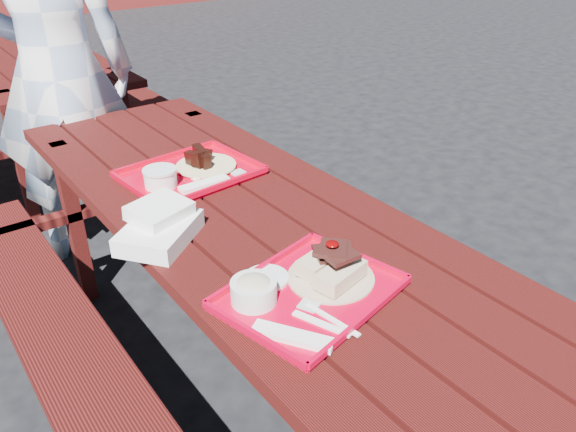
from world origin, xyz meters
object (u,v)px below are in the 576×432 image
object	(u,v)px
person	(57,73)
picnic_table_near	(260,269)
picnic_table_far	(23,77)
far_tray	(189,172)
near_tray	(304,283)

from	to	relation	value
person	picnic_table_near	bearing A→B (deg)	118.89
picnic_table_far	far_tray	distance (m)	2.44
near_tray	far_tray	distance (m)	0.76
picnic_table_far	person	bearing A→B (deg)	-95.80
picnic_table_near	far_tray	size ratio (longest dim) A/B	5.22
picnic_table_near	person	size ratio (longest dim) A/B	1.31
picnic_table_far	person	distance (m)	1.50
picnic_table_near	far_tray	bearing A→B (deg)	95.11
picnic_table_far	near_tray	distance (m)	3.19
picnic_table_near	near_tray	xyz separation A→B (m)	(-0.13, -0.38, 0.22)
person	far_tray	bearing A→B (deg)	119.31
near_tray	picnic_table_far	bearing A→B (deg)	87.73
picnic_table_far	far_tray	bearing A→B (deg)	-90.78
picnic_table_far	near_tray	world-z (taller)	near_tray
far_tray	person	size ratio (longest dim) A/B	0.25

